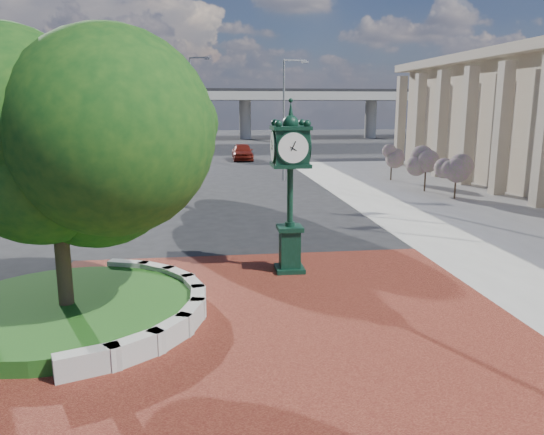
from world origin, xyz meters
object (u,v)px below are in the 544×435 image
Objects in this scene: street_lamp_near at (286,111)px; post_clock at (290,181)px; street_lamp_far at (193,100)px; parked_car at (242,152)px.

post_clock is at bearing -98.58° from street_lamp_near.
street_lamp_far reaches higher than post_clock.
parked_car is 0.58× the size of street_lamp_near.
street_lamp_far reaches higher than parked_car.
post_clock is at bearing -84.84° from street_lamp_far.
street_lamp_near is at bearing -69.60° from street_lamp_far.
parked_car is 7.46m from street_lamp_far.
post_clock is 34.96m from parked_car.
street_lamp_near is 0.84× the size of street_lamp_far.
street_lamp_near is at bearing -81.08° from parked_car.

